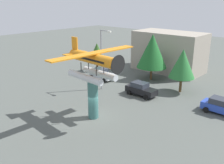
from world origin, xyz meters
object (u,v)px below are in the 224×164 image
Objects in this scene: car_far_blue at (221,106)px; storefront_building at (169,52)px; floatplane_monument at (93,63)px; tree_west at (97,53)px; car_near_silver at (101,74)px; streetlight_primary at (102,56)px; car_mid_black at (141,89)px; tree_east at (152,51)px; display_pedestal at (93,99)px; tree_center_back at (182,64)px.

car_far_blue is 18.09m from storefront_building.
floatplane_monument is 2.11× the size of tree_west.
streetlight_primary reaches higher than car_near_silver.
streetlight_primary reaches higher than car_mid_black.
tree_east is (-3.16, 15.62, -1.52)m from floatplane_monument.
streetlight_primary is at bearing 131.72° from floatplane_monument.
tree_east is at bearing 73.83° from streetlight_primary.
streetlight_primary is (-5.50, 7.09, 2.62)m from display_pedestal.
car_mid_black is 13.89m from storefront_building.
tree_east is (-3.03, 15.61, 2.37)m from display_pedestal.
tree_east is (10.05, 2.10, 1.37)m from tree_west.
car_far_blue is (9.92, 1.46, 0.00)m from car_mid_black.
storefront_building reaches higher than car_mid_black.
streetlight_primary is at bearing -143.44° from tree_center_back.
floatplane_monument is 0.88× the size of storefront_building.
display_pedestal reaches higher than car_far_blue.
tree_center_back is at bearing 0.02° from tree_west.
storefront_building is (5.18, 11.68, 2.54)m from car_near_silver.
tree_west is (-13.21, 13.52, -2.88)m from floatplane_monument.
display_pedestal is 0.74× the size of tree_center_back.
storefront_building is (1.76, 14.91, -1.41)m from streetlight_primary.
streetlight_primary is (3.41, -3.23, 3.95)m from car_near_silver.
streetlight_primary is 10.83m from tree_center_back.
storefront_building reaches higher than display_pedestal.
tree_center_back is at bearing 80.60° from floatplane_monument.
car_far_blue is 0.70× the size of tree_center_back.
display_pedestal is at bearing -133.62° from car_far_blue.
tree_west is (-9.34, -8.48, -0.21)m from storefront_building.
car_far_blue is 14.38m from tree_east.
floatplane_monument is 14.02m from tree_center_back.
storefront_building is at bearing 139.19° from car_far_blue.
streetlight_primary is (-5.40, -1.74, 3.95)m from car_mid_black.
car_mid_black is 0.85× the size of tree_west.
car_far_blue is at bearing -25.89° from tree_center_back.
streetlight_primary reaches higher than display_pedestal.
tree_east is at bearing -83.67° from storefront_building.
display_pedestal is 9.35m from streetlight_primary.
tree_west is at bearing 134.06° from display_pedestal.
tree_west reaches higher than car_near_silver.
streetlight_primary is at bearing -43.45° from car_near_silver.
floatplane_monument is at bearing -48.78° from car_near_silver.
tree_east reaches higher than tree_center_back.
car_far_blue is (9.68, 10.30, -5.21)m from floatplane_monument.
streetlight_primary is 15.08m from storefront_building.
streetlight_primary is at bearing -162.08° from car_mid_black.
floatplane_monument is (0.13, -0.01, 3.88)m from display_pedestal.
tree_west reaches higher than car_mid_black.
car_mid_black is 0.70× the size of tree_center_back.
tree_west is at bearing 172.00° from car_far_blue.
floatplane_monument is 1.25× the size of streetlight_primary.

